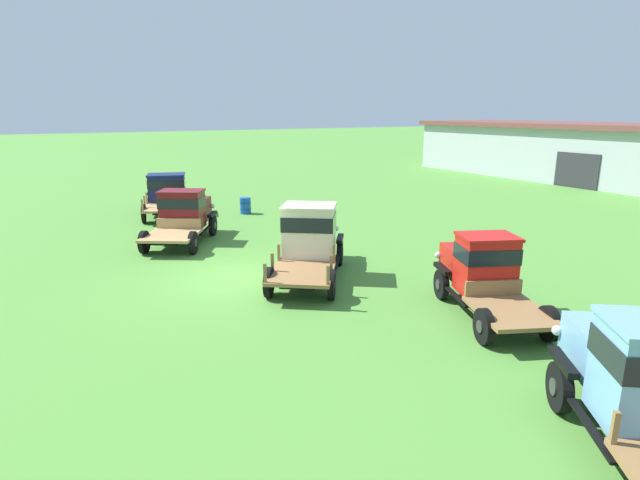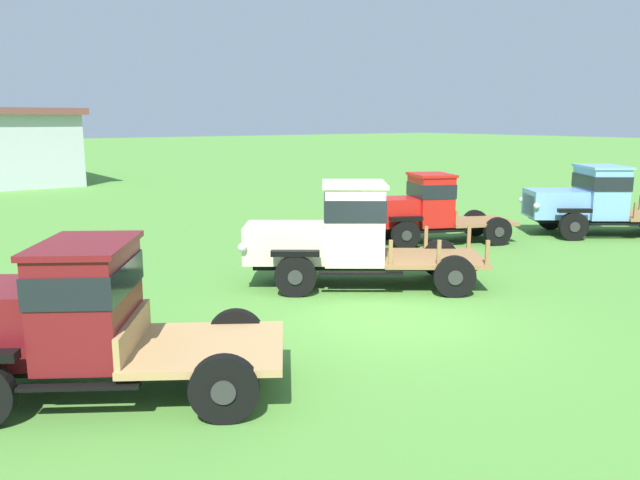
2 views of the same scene
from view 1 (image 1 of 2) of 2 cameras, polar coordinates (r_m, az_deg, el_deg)
ground_plane at (r=16.21m, az=-9.57°, el=-4.46°), size 240.00×240.00×0.00m
farm_shed at (r=44.73m, az=26.59°, el=9.14°), size 25.00×9.51×4.31m
vintage_truck_foreground_near at (r=27.33m, az=-17.02°, el=5.31°), size 5.46×3.37×2.08m
vintage_truck_second_in_line at (r=21.35m, az=-15.22°, el=2.95°), size 4.93×4.00×2.12m
vintage_truck_midrow_center at (r=16.29m, az=-1.12°, el=0.29°), size 5.31×4.50×2.34m
vintage_truck_far_side at (r=14.03m, az=18.03°, el=-3.38°), size 4.84×3.23×2.11m
oil_drum_beside_row at (r=26.38m, az=-8.52°, el=3.91°), size 0.59×0.59×0.85m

